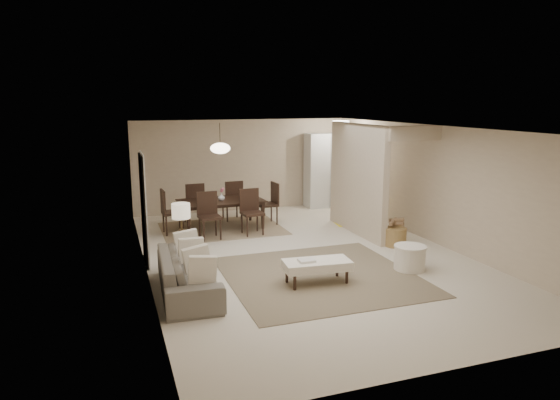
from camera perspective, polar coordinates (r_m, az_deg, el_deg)
name	(u,v)px	position (r m, az deg, el deg)	size (l,w,h in m)	color
floor	(304,256)	(9.91, 2.73, -6.37)	(9.00, 9.00, 0.00)	beige
ceiling	(305,128)	(9.45, 2.88, 8.22)	(9.00, 9.00, 0.00)	white
back_wall	(244,165)	(13.83, -4.19, 3.99)	(6.00, 6.00, 0.00)	#BEA990
left_wall	(144,204)	(8.94, -15.33, -0.43)	(9.00, 9.00, 0.00)	#BEA990
right_wall	(436,185)	(11.07, 17.38, 1.66)	(9.00, 9.00, 0.00)	#BEA990
partition	(357,179)	(11.47, 8.83, 2.37)	(0.15, 2.50, 2.50)	#BEA990
doorway	(143,210)	(9.58, -15.34, -1.08)	(0.04, 0.90, 2.04)	black
pantry_cabinet	(326,170)	(14.32, 5.33, 3.42)	(1.20, 0.55, 2.10)	silver
flush_light	(341,122)	(13.31, 6.95, 8.88)	(0.44, 0.44, 0.05)	white
living_rug	(320,276)	(8.82, 4.64, -8.63)	(3.20, 3.20, 0.01)	brown
sofa	(188,274)	(8.11, -10.46, -8.28)	(0.84, 2.16, 0.63)	slate
ottoman_bench	(317,265)	(8.38, 4.24, -7.44)	(1.15, 0.61, 0.40)	silver
side_table	(183,260)	(8.99, -11.04, -6.73)	(0.46, 0.46, 0.51)	black
table_lamp	(181,215)	(8.78, -11.24, -1.66)	(0.32, 0.32, 0.76)	#46341E
round_pouf	(410,258)	(9.33, 14.61, -6.43)	(0.58, 0.58, 0.45)	silver
wicker_basket	(395,237)	(10.77, 13.03, -4.13)	(0.46, 0.46, 0.39)	olive
dining_rug	(222,228)	(11.99, -6.63, -3.25)	(2.80, 2.10, 0.01)	#826C51
dining_table	(222,215)	(11.91, -6.67, -1.67)	(1.96, 1.10, 0.69)	black
dining_chairs	(222,208)	(11.87, -6.69, -0.87)	(2.79, 2.09, 1.03)	black
vase	(221,197)	(11.82, -6.71, 0.35)	(0.16, 0.16, 0.17)	white
yellow_mat	(352,224)	(12.50, 8.21, -2.69)	(0.80, 0.49, 0.01)	yellow
pendant_light	(220,148)	(11.66, -6.84, 5.89)	(0.46, 0.46, 0.71)	#46341E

